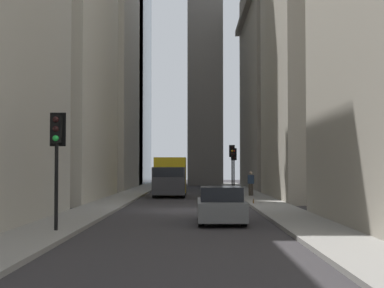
{
  "coord_description": "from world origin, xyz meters",
  "views": [
    {
      "loc": [
        -29.52,
        -0.38,
        2.19
      ],
      "look_at": [
        16.45,
        -0.18,
        3.94
      ],
      "focal_mm": 55.34,
      "sensor_mm": 36.0,
      "label": 1
    }
  ],
  "objects": [
    {
      "name": "discarded_bottle",
      "position": [
        3.42,
        -3.65,
        0.25
      ],
      "size": [
        0.07,
        0.07,
        0.27
      ],
      "color": "brown",
      "rests_on": "sidewalk_left"
    },
    {
      "name": "traffic_light_midblock",
      "position": [
        24.24,
        -3.97,
        2.87
      ],
      "size": [
        0.43,
        0.52,
        3.72
      ],
      "color": "black",
      "rests_on": "sidewalk_left"
    },
    {
      "name": "hatchback_grey",
      "position": [
        -6.62,
        -1.4,
        0.66
      ],
      "size": [
        4.3,
        1.78,
        1.42
      ],
      "color": "slate",
      "rests_on": "ground_plane"
    },
    {
      "name": "delivery_truck",
      "position": [
        13.68,
        1.4,
        1.46
      ],
      "size": [
        6.46,
        2.25,
        2.84
      ],
      "color": "yellow",
      "rests_on": "ground_plane"
    },
    {
      "name": "pedestrian",
      "position": [
        12.24,
        -4.35,
        1.07
      ],
      "size": [
        0.26,
        0.44,
        1.71
      ],
      "color": "#473D33",
      "rests_on": "sidewalk_left"
    },
    {
      "name": "building_right_far",
      "position": [
        29.41,
        10.6,
        15.83
      ],
      "size": [
        18.21,
        10.5,
        31.64
      ],
      "color": "#A8A091",
      "rests_on": "ground_plane"
    },
    {
      "name": "building_left_far",
      "position": [
        29.07,
        -10.59,
        10.6
      ],
      "size": [
        18.96,
        10.5,
        21.19
      ],
      "color": "gray",
      "rests_on": "ground_plane"
    },
    {
      "name": "sidewalk_left",
      "position": [
        0.0,
        -4.5,
        0.07
      ],
      "size": [
        90.0,
        2.2,
        0.14
      ],
      "primitive_type": "cube",
      "color": "gray",
      "rests_on": "ground_plane"
    },
    {
      "name": "traffic_light_far_junction",
      "position": [
        24.08,
        -3.79,
        3.08
      ],
      "size": [
        0.43,
        0.52,
        4.0
      ],
      "color": "black",
      "rests_on": "sidewalk_left"
    },
    {
      "name": "sidewalk_right",
      "position": [
        0.0,
        4.5,
        0.07
      ],
      "size": [
        90.0,
        2.2,
        0.14
      ],
      "primitive_type": "cube",
      "color": "gray",
      "rests_on": "ground_plane"
    },
    {
      "name": "traffic_light_foreground",
      "position": [
        -10.46,
        4.08,
        2.94
      ],
      "size": [
        0.43,
        0.52,
        3.81
      ],
      "color": "black",
      "rests_on": "sidewalk_right"
    },
    {
      "name": "ground_plane",
      "position": [
        0.0,
        0.0,
        0.0
      ],
      "size": [
        135.0,
        135.0,
        0.0
      ],
      "primitive_type": "plane",
      "color": "#302D30"
    },
    {
      "name": "church_spire",
      "position": [
        40.08,
        -1.62,
        20.8
      ],
      "size": [
        4.51,
        4.51,
        39.81
      ],
      "color": "gray",
      "rests_on": "ground_plane"
    }
  ]
}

